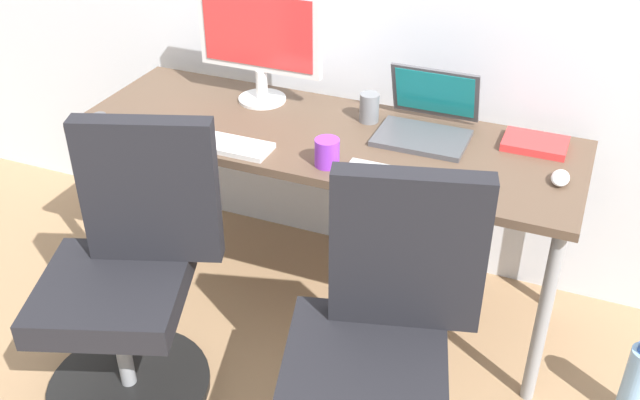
{
  "coord_description": "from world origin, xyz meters",
  "views": [
    {
      "loc": [
        0.85,
        -2.11,
        1.86
      ],
      "look_at": [
        0.0,
        -0.05,
        0.46
      ],
      "focal_mm": 41.09,
      "sensor_mm": 36.0,
      "label": 1
    }
  ],
  "objects": [
    {
      "name": "ground_plane",
      "position": [
        0.0,
        0.0,
        0.0
      ],
      "size": [
        5.28,
        5.28,
        0.0
      ],
      "primitive_type": "plane",
      "color": "#9E7A56"
    },
    {
      "name": "desk",
      "position": [
        0.0,
        0.0,
        0.64
      ],
      "size": [
        1.77,
        0.6,
        0.7
      ],
      "color": "brown",
      "rests_on": "ground"
    },
    {
      "name": "office_chair_left",
      "position": [
        -0.39,
        -0.67,
        0.42
      ],
      "size": [
        0.56,
        0.56,
        0.94
      ],
      "color": "black",
      "rests_on": "ground"
    },
    {
      "name": "office_chair_right",
      "position": [
        0.43,
        -0.67,
        0.42
      ],
      "size": [
        0.54,
        0.54,
        0.94
      ],
      "color": "black",
      "rests_on": "ground"
    },
    {
      "name": "water_bottle_on_floor",
      "position": [
        1.15,
        -0.21,
        0.15
      ],
      "size": [
        0.09,
        0.09,
        0.31
      ],
      "color": "#8CBFF2",
      "rests_on": "ground"
    },
    {
      "name": "desktop_monitor",
      "position": [
        -0.32,
        0.16,
        0.95
      ],
      "size": [
        0.48,
        0.18,
        0.43
      ],
      "color": "silver",
      "rests_on": "desk"
    },
    {
      "name": "open_laptop",
      "position": [
        0.32,
        0.13,
        0.76
      ],
      "size": [
        0.31,
        0.3,
        0.22
      ],
      "color": "#4C4C51",
      "rests_on": "desk"
    },
    {
      "name": "keyboard_by_monitor",
      "position": [
        -0.28,
        -0.22,
        0.71
      ],
      "size": [
        0.34,
        0.12,
        0.02
      ],
      "primitive_type": "cube",
      "color": "silver",
      "rests_on": "desk"
    },
    {
      "name": "keyboard_by_laptop",
      "position": [
        0.33,
        -0.22,
        0.71
      ],
      "size": [
        0.34,
        0.12,
        0.02
      ],
      "primitive_type": "cube",
      "color": "#B7B7B7",
      "rests_on": "desk"
    },
    {
      "name": "mouse_by_monitor",
      "position": [
        0.8,
        -0.03,
        0.72
      ],
      "size": [
        0.06,
        0.1,
        0.03
      ],
      "primitive_type": "ellipsoid",
      "color": "silver",
      "rests_on": "desk"
    },
    {
      "name": "mouse_by_laptop",
      "position": [
        -0.79,
        -0.23,
        0.72
      ],
      "size": [
        0.06,
        0.1,
        0.03
      ],
      "primitive_type": "ellipsoid",
      "color": "#515156",
      "rests_on": "desk"
    },
    {
      "name": "coffee_mug",
      "position": [
        0.09,
        -0.21,
        0.75
      ],
      "size": [
        0.08,
        0.08,
        0.09
      ],
      "primitive_type": "cylinder",
      "color": "purple",
      "rests_on": "desk"
    },
    {
      "name": "pen_cup",
      "position": [
        0.11,
        0.15,
        0.76
      ],
      "size": [
        0.07,
        0.07,
        0.1
      ],
      "primitive_type": "cylinder",
      "color": "slate",
      "rests_on": "desk"
    },
    {
      "name": "phone_near_monitor",
      "position": [
        -0.57,
        -0.19,
        0.71
      ],
      "size": [
        0.07,
        0.14,
        0.01
      ],
      "primitive_type": "cube",
      "color": "black",
      "rests_on": "desk"
    },
    {
      "name": "notebook",
      "position": [
        0.69,
        0.17,
        0.72
      ],
      "size": [
        0.21,
        0.15,
        0.03
      ],
      "primitive_type": "cube",
      "color": "red",
      "rests_on": "desk"
    }
  ]
}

